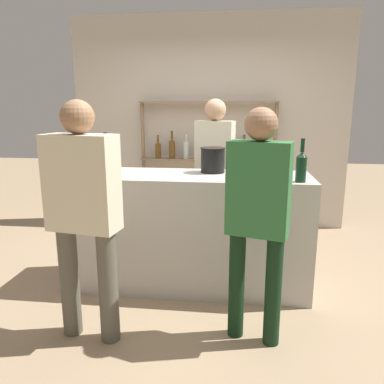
# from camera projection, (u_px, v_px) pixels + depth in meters

# --- Properties ---
(ground_plane) EXTENTS (16.00, 16.00, 0.00)m
(ground_plane) POSITION_uv_depth(u_px,v_px,m) (192.00, 284.00, 3.53)
(ground_plane) COLOR #9E8466
(bar_counter) EXTENTS (2.08, 0.65, 1.05)m
(bar_counter) POSITION_uv_depth(u_px,v_px,m) (192.00, 231.00, 3.41)
(bar_counter) COLOR #B7B2AD
(bar_counter) RESTS_ON ground_plane
(back_wall) EXTENTS (3.68, 0.12, 2.80)m
(back_wall) POSITION_uv_depth(u_px,v_px,m) (209.00, 124.00, 5.07)
(back_wall) COLOR beige
(back_wall) RESTS_ON ground_plane
(back_shelf) EXTENTS (1.80, 0.18, 1.70)m
(back_shelf) POSITION_uv_depth(u_px,v_px,m) (208.00, 147.00, 4.97)
(back_shelf) COLOR #897056
(back_shelf) RESTS_ON ground_plane
(counter_bottle_0) EXTENTS (0.09, 0.09, 0.37)m
(counter_bottle_0) POSITION_uv_depth(u_px,v_px,m) (258.00, 162.00, 3.08)
(counter_bottle_0) COLOR black
(counter_bottle_0) RESTS_ON bar_counter
(counter_bottle_1) EXTENTS (0.08, 0.08, 0.34)m
(counter_bottle_1) POSITION_uv_depth(u_px,v_px,m) (301.00, 166.00, 2.95)
(counter_bottle_1) COLOR black
(counter_bottle_1) RESTS_ON bar_counter
(counter_bottle_2) EXTENTS (0.08, 0.08, 0.36)m
(counter_bottle_2) POSITION_uv_depth(u_px,v_px,m) (106.00, 157.00, 3.34)
(counter_bottle_2) COLOR black
(counter_bottle_2) RESTS_ON bar_counter
(ice_bucket) EXTENTS (0.23, 0.23, 0.23)m
(ice_bucket) POSITION_uv_depth(u_px,v_px,m) (213.00, 160.00, 3.38)
(ice_bucket) COLOR black
(ice_bucket) RESTS_ON bar_counter
(cork_jar) EXTENTS (0.10, 0.10, 0.15)m
(cork_jar) POSITION_uv_depth(u_px,v_px,m) (275.00, 172.00, 2.99)
(cork_jar) COLOR silver
(cork_jar) RESTS_ON bar_counter
(server_behind_counter) EXTENTS (0.43, 0.26, 1.71)m
(server_behind_counter) POSITION_uv_depth(u_px,v_px,m) (214.00, 165.00, 3.98)
(server_behind_counter) COLOR #575347
(server_behind_counter) RESTS_ON ground_plane
(customer_left) EXTENTS (0.51, 0.28, 1.68)m
(customer_left) POSITION_uv_depth(u_px,v_px,m) (83.00, 206.00, 2.52)
(customer_left) COLOR #575347
(customer_left) RESTS_ON ground_plane
(customer_right) EXTENTS (0.44, 0.28, 1.63)m
(customer_right) POSITION_uv_depth(u_px,v_px,m) (258.00, 209.00, 2.48)
(customer_right) COLOR black
(customer_right) RESTS_ON ground_plane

